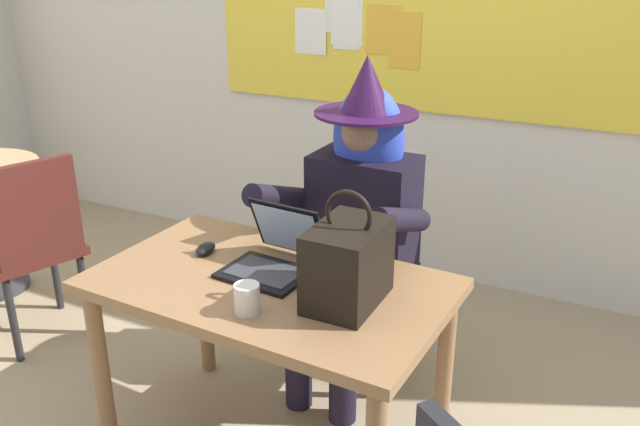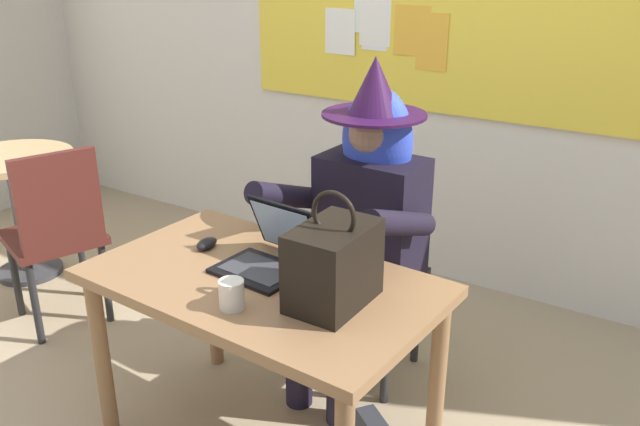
{
  "view_description": "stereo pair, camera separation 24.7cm",
  "coord_description": "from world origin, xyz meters",
  "views": [
    {
      "loc": [
        1.1,
        -1.69,
        1.77
      ],
      "look_at": [
        0.08,
        0.36,
        0.85
      ],
      "focal_mm": 37.66,
      "sensor_mm": 36.0,
      "label": 1
    },
    {
      "loc": [
        1.32,
        -1.57,
        1.77
      ],
      "look_at": [
        0.08,
        0.36,
        0.85
      ],
      "focal_mm": 37.66,
      "sensor_mm": 36.0,
      "label": 2
    }
  ],
  "objects": [
    {
      "name": "handbag",
      "position": [
        0.34,
        0.03,
        0.85
      ],
      "size": [
        0.2,
        0.3,
        0.38
      ],
      "rotation": [
        0.0,
        0.0,
        0.01
      ],
      "color": "black",
      "rests_on": "desk_main"
    },
    {
      "name": "desk_main",
      "position": [
        0.05,
        0.04,
        0.62
      ],
      "size": [
        1.24,
        0.77,
        0.72
      ],
      "rotation": [
        0.0,
        0.0,
        -0.05
      ],
      "color": "#8E6642",
      "rests_on": "ground"
    },
    {
      "name": "wall_back_bulletin",
      "position": [
        0.0,
        1.75,
        1.32
      ],
      "size": [
        6.15,
        1.89,
        2.61
      ],
      "color": "silver",
      "rests_on": "ground"
    },
    {
      "name": "chair_spare_by_window",
      "position": [
        -1.32,
        0.22,
        0.52
      ],
      "size": [
        0.54,
        0.54,
        0.92
      ],
      "rotation": [
        0.0,
        0.0,
        2.79
      ],
      "color": "#4C1E19",
      "rests_on": "ground"
    },
    {
      "name": "person_costumed",
      "position": [
        0.11,
        0.63,
        0.79
      ],
      "size": [
        0.6,
        0.68,
        1.39
      ],
      "rotation": [
        0.0,
        0.0,
        -1.6
      ],
      "color": "black",
      "rests_on": "ground"
    },
    {
      "name": "chair_at_desk",
      "position": [
        0.11,
        0.76,
        0.52
      ],
      "size": [
        0.45,
        0.45,
        0.92
      ],
      "rotation": [
        0.0,
        0.0,
        -1.51
      ],
      "color": "black",
      "rests_on": "ground"
    },
    {
      "name": "computer_mouse",
      "position": [
        -0.28,
        0.12,
        0.73
      ],
      "size": [
        0.07,
        0.11,
        0.03
      ],
      "primitive_type": "ellipsoid",
      "rotation": [
        0.0,
        0.0,
        0.15
      ],
      "color": "black",
      "rests_on": "desk_main"
    },
    {
      "name": "laptop",
      "position": [
        0.02,
        0.12,
        0.77
      ],
      "size": [
        0.31,
        0.33,
        0.22
      ],
      "rotation": [
        0.0,
        0.0,
        -0.07
      ],
      "color": "black",
      "rests_on": "desk_main"
    },
    {
      "name": "coffee_mug",
      "position": [
        0.09,
        -0.17,
        0.76
      ],
      "size": [
        0.08,
        0.08,
        0.09
      ],
      "primitive_type": "cylinder",
      "color": "silver",
      "rests_on": "desk_main"
    }
  ]
}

